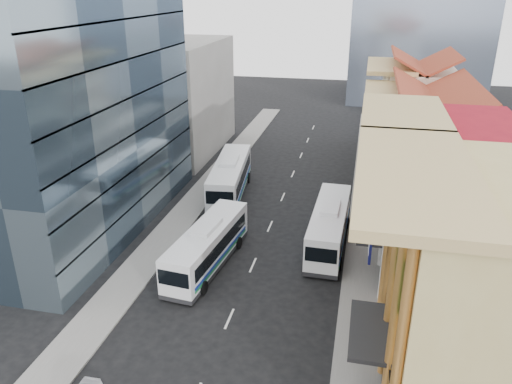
% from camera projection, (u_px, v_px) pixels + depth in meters
% --- Properties ---
extents(sidewalk_right, '(3.00, 90.00, 0.15)m').
position_uv_depth(sidewalk_right, '(365.00, 235.00, 43.89)').
color(sidewalk_right, slate).
rests_on(sidewalk_right, ground).
extents(sidewalk_left, '(3.00, 90.00, 0.15)m').
position_uv_depth(sidewalk_left, '(182.00, 217.00, 47.30)').
color(sidewalk_left, slate).
rests_on(sidewalk_left, ground).
extents(shophouse_tan, '(8.00, 14.00, 12.00)m').
position_uv_depth(shophouse_tan, '(478.00, 294.00, 25.19)').
color(shophouse_tan, tan).
rests_on(shophouse_tan, ground).
extents(shophouse_red, '(8.00, 10.00, 12.00)m').
position_uv_depth(shophouse_red, '(448.00, 201.00, 36.00)').
color(shophouse_red, maroon).
rests_on(shophouse_red, ground).
extents(shophouse_cream_near, '(8.00, 9.00, 10.00)m').
position_uv_depth(shophouse_cream_near, '(432.00, 170.00, 44.94)').
color(shophouse_cream_near, silver).
rests_on(shophouse_cream_near, ground).
extents(shophouse_cream_mid, '(8.00, 9.00, 10.00)m').
position_uv_depth(shophouse_cream_mid, '(424.00, 142.00, 53.05)').
color(shophouse_cream_mid, silver).
rests_on(shophouse_cream_mid, ground).
extents(shophouse_cream_far, '(8.00, 12.00, 11.00)m').
position_uv_depth(shophouse_cream_far, '(417.00, 114.00, 62.32)').
color(shophouse_cream_far, silver).
rests_on(shophouse_cream_far, ground).
extents(office_tower, '(12.00, 26.00, 30.00)m').
position_uv_depth(office_tower, '(60.00, 57.00, 40.56)').
color(office_tower, '#374958').
rests_on(office_tower, ground).
extents(office_block_far, '(10.00, 18.00, 14.00)m').
position_uv_depth(office_block_far, '(178.00, 98.00, 64.16)').
color(office_block_far, gray).
rests_on(office_block_far, ground).
extents(bus_left_near, '(3.86, 11.50, 3.62)m').
position_uv_depth(bus_left_near, '(207.00, 245.00, 38.57)').
color(bus_left_near, silver).
rests_on(bus_left_near, ground).
extents(bus_left_far, '(4.43, 12.95, 4.07)m').
position_uv_depth(bus_left_far, '(230.00, 177.00, 51.57)').
color(bus_left_far, silver).
rests_on(bus_left_far, ground).
extents(bus_right, '(2.98, 11.66, 3.72)m').
position_uv_depth(bus_right, '(329.00, 225.00, 41.65)').
color(bus_right, white).
rests_on(bus_right, ground).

